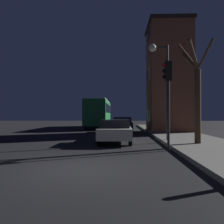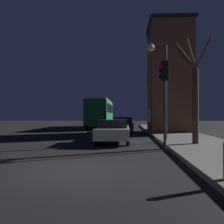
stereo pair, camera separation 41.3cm
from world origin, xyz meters
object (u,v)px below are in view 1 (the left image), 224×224
streetlamp (160,71)px  bus (99,112)px  bare_tree (196,93)px  car_mid_lane (122,124)px  traffic_light (168,86)px  car_near_lane (115,130)px

streetlamp → bus: bearing=107.5°
bus → bare_tree: bearing=-70.0°
bus → car_mid_lane: bus is taller
traffic_light → car_mid_lane: bearing=99.0°
car_near_lane → car_mid_lane: (0.48, 9.47, 0.01)m
traffic_light → car_mid_lane: (-2.03, 12.80, -2.23)m
bus → traffic_light: bearing=-76.0°
bare_tree → streetlamp: bearing=127.9°
bare_tree → car_mid_lane: size_ratio=1.12×
bare_tree → traffic_light: bearing=-139.2°
traffic_light → car_mid_lane: size_ratio=0.87×
bare_tree → bus: 19.67m
bare_tree → bus: bare_tree is taller
car_mid_lane → bare_tree: bearing=-71.4°
streetlamp → bus: size_ratio=0.49×
streetlamp → car_near_lane: size_ratio=1.22×
traffic_light → bare_tree: 2.33m
traffic_light → car_near_lane: (-2.51, 3.33, -2.25)m
car_near_lane → car_mid_lane: car_mid_lane is taller
bare_tree → car_near_lane: 5.09m
bare_tree → car_mid_lane: 12.08m
car_near_lane → car_mid_lane: 9.49m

